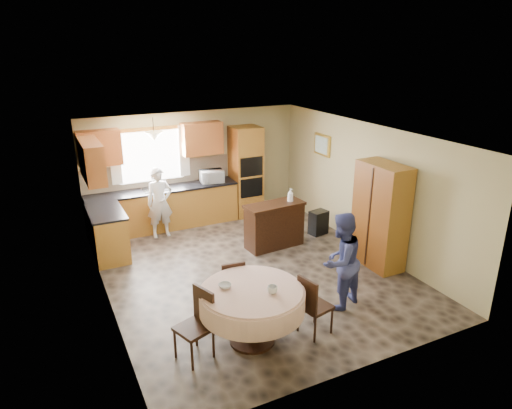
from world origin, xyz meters
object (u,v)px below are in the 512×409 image
at_px(chair_left, 198,320).
at_px(chair_right, 312,303).
at_px(oven_tower, 246,172).
at_px(cupboard, 380,216).
at_px(dining_table, 252,301).
at_px(person_sink, 160,203).
at_px(sideboard, 274,227).
at_px(person_dining, 341,261).
at_px(chair_back, 232,284).

height_order(chair_left, chair_right, chair_left).
bearing_deg(oven_tower, cupboard, -72.88).
distance_m(dining_table, person_sink, 4.16).
height_order(oven_tower, chair_left, oven_tower).
bearing_deg(sideboard, chair_left, -138.53).
relative_size(person_sink, person_dining, 0.97).
height_order(cupboard, person_dining, cupboard).
relative_size(chair_left, person_sink, 0.63).
relative_size(oven_tower, person_dining, 1.37).
height_order(person_sink, person_dining, person_dining).
bearing_deg(oven_tower, person_dining, -95.57).
distance_m(chair_left, chair_right, 1.60).
height_order(oven_tower, chair_back, oven_tower).
bearing_deg(sideboard, person_dining, -97.71).
height_order(oven_tower, person_dining, oven_tower).
bearing_deg(oven_tower, person_sink, -169.44).
xyz_separation_m(oven_tower, person_dining, (-0.42, -4.34, -0.29)).
distance_m(oven_tower, sideboard, 2.06).
xyz_separation_m(chair_left, chair_back, (0.81, 0.76, -0.05)).
bearing_deg(person_dining, dining_table, -10.25).
distance_m(sideboard, dining_table, 3.17).
height_order(cupboard, person_sink, cupboard).
bearing_deg(dining_table, sideboard, 56.17).
height_order(sideboard, dining_table, sideboard).
height_order(chair_right, person_sink, person_sink).
relative_size(cupboard, chair_back, 2.22).
xyz_separation_m(cupboard, chair_right, (-2.29, -1.32, -0.47)).
bearing_deg(chair_right, cupboard, -72.21).
height_order(chair_left, chair_back, chair_left).
relative_size(chair_back, person_dining, 0.56).
bearing_deg(chair_right, chair_left, 68.21).
bearing_deg(chair_back, chair_right, 133.79).
height_order(chair_left, person_sink, person_sink).
xyz_separation_m(chair_back, person_dining, (1.57, -0.57, 0.29)).
bearing_deg(chair_back, person_sink, -79.89).
xyz_separation_m(dining_table, chair_back, (0.05, 0.80, -0.16)).
distance_m(sideboard, chair_back, 2.50).
relative_size(chair_left, chair_right, 1.05).
bearing_deg(person_dining, chair_left, -13.89).
distance_m(chair_back, chair_right, 1.28).
bearing_deg(cupboard, chair_right, -150.05).
height_order(sideboard, person_sink, person_sink).
bearing_deg(sideboard, oven_tower, 77.57).
bearing_deg(sideboard, cupboard, -52.91).
xyz_separation_m(sideboard, chair_left, (-2.52, -2.58, 0.10)).
bearing_deg(person_dining, person_sink, -84.21).
bearing_deg(chair_left, chair_right, 60.49).
bearing_deg(chair_left, dining_table, 66.78).
distance_m(chair_right, person_dining, 0.96).
xyz_separation_m(sideboard, dining_table, (-1.76, -2.63, 0.21)).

